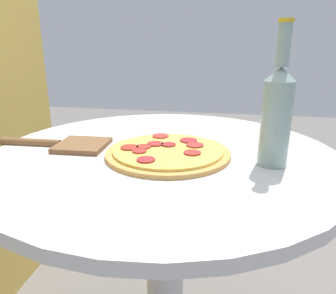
{
  "coord_description": "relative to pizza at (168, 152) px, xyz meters",
  "views": [
    {
      "loc": [
        -0.73,
        -0.15,
        1.01
      ],
      "look_at": [
        -0.03,
        -0.01,
        0.78
      ],
      "focal_mm": 35.0,
      "sensor_mm": 36.0,
      "label": 1
    }
  ],
  "objects": [
    {
      "name": "pizza",
      "position": [
        0.0,
        0.0,
        0.0
      ],
      "size": [
        0.29,
        0.29,
        0.02
      ],
      "color": "#C68E47",
      "rests_on": "table"
    },
    {
      "name": "pizza_paddle",
      "position": [
        0.02,
        0.26,
        -0.0
      ],
      "size": [
        0.12,
        0.28,
        0.02
      ],
      "rotation": [
        0.0,
        0.0,
        1.61
      ],
      "color": "brown",
      "rests_on": "table"
    },
    {
      "name": "table",
      "position": [
        0.02,
        0.01,
        -0.2
      ],
      "size": [
        0.83,
        0.83,
        0.76
      ],
      "color": "silver",
      "rests_on": "ground_plane"
    },
    {
      "name": "beer_bottle",
      "position": [
        -0.02,
        -0.23,
        0.11
      ],
      "size": [
        0.06,
        0.06,
        0.29
      ],
      "color": "gray",
      "rests_on": "table"
    }
  ]
}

